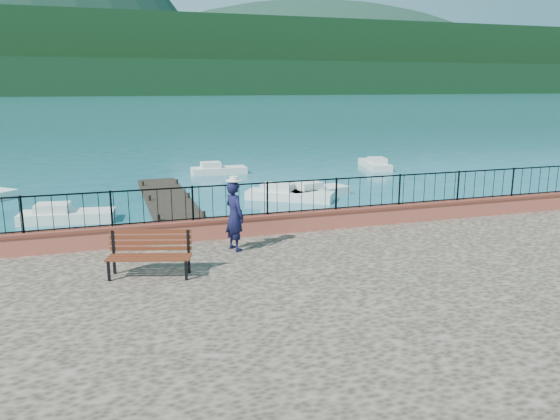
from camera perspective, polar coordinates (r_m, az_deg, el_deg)
ground at (r=13.50m, az=4.62°, el=-11.26°), size 2000.00×2000.00×0.00m
parapet at (r=16.29m, az=-0.30°, el=-1.39°), size 28.00×0.46×0.58m
railing at (r=16.12m, az=-0.31°, el=1.25°), size 27.00×0.05×0.95m
dock at (r=24.11m, az=-10.94°, el=-0.16°), size 2.00×16.00×0.30m
far_forest at (r=311.38m, az=-17.74°, el=13.02°), size 900.00×60.00×18.00m
foothills at (r=371.72m, az=-18.02°, el=14.90°), size 900.00×120.00×44.00m
companion_hill at (r=614.00m, az=3.40°, el=12.44°), size 448.00×384.00×180.00m
park_bench at (r=12.97m, az=-13.44°, el=-5.45°), size 1.99×1.13×1.05m
person at (r=14.49m, az=-4.78°, el=-0.61°), size 0.65×0.79×1.88m
hat at (r=14.29m, az=-4.85°, el=3.28°), size 0.44×0.44×0.12m
boat_0 at (r=24.15m, az=-21.35°, el=-0.20°), size 3.89×1.83×0.80m
boat_1 at (r=26.76m, az=1.02°, el=1.92°), size 4.26×3.44×0.80m
boat_2 at (r=27.70m, az=3.81°, el=2.27°), size 3.69×2.20×0.80m
boat_4 at (r=34.83m, az=-6.40°, el=4.42°), size 3.45×1.37×0.80m
boat_5 at (r=37.72m, az=9.87°, el=4.96°), size 2.10×4.21×0.80m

